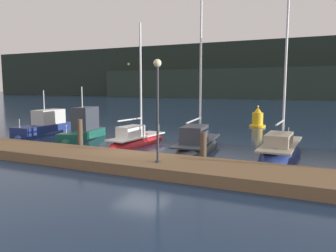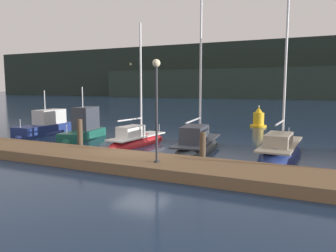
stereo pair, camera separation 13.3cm
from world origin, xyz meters
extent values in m
plane|color=#192D4C|center=(0.00, 0.00, 0.00)|extent=(400.00, 400.00, 0.00)
cube|color=brown|center=(0.00, -2.18, 0.23)|extent=(26.99, 2.80, 0.45)
cylinder|color=#4C3D2D|center=(-3.48, -0.53, 0.90)|extent=(0.28, 0.28, 1.80)
cylinder|color=#4C3D2D|center=(3.48, -0.53, 0.75)|extent=(0.28, 0.28, 1.51)
ellipsoid|color=navy|center=(-10.45, 3.77, 0.00)|extent=(1.89, 5.32, 1.18)
cube|color=navy|center=(-10.45, 3.77, 0.36)|extent=(1.74, 4.78, 0.73)
cube|color=silver|center=(-10.46, 4.29, 1.27)|extent=(1.26, 2.35, 1.08)
cube|color=black|center=(-10.48, 5.35, 1.43)|extent=(1.08, 0.25, 0.49)
cylinder|color=silver|center=(-10.45, 3.87, 2.53)|extent=(0.07, 0.07, 1.45)
cylinder|color=silver|center=(-10.41, 1.55, 1.03)|extent=(0.04, 0.04, 0.60)
ellipsoid|color=#195647|center=(-6.43, 3.23, 0.00)|extent=(2.30, 4.77, 1.34)
cube|color=#195647|center=(-6.43, 3.23, 0.28)|extent=(2.10, 4.29, 0.57)
cube|color=#333842|center=(-6.50, 3.68, 1.35)|extent=(1.38, 2.16, 1.57)
cube|color=black|center=(-6.66, 4.58, 1.59)|extent=(0.97, 0.45, 0.69)
cylinder|color=silver|center=(-6.44, 3.32, 2.83)|extent=(0.07, 0.07, 1.39)
cylinder|color=silver|center=(-6.11, 1.34, 0.87)|extent=(0.04, 0.04, 0.60)
ellipsoid|color=red|center=(-1.93, 2.88, 0.00)|extent=(2.08, 5.53, 1.20)
cube|color=silver|center=(-1.93, 2.88, 0.50)|extent=(1.75, 4.65, 0.08)
cube|color=silver|center=(-2.00, 2.23, 0.88)|extent=(1.09, 1.82, 0.67)
cylinder|color=silver|center=(-1.88, 3.31, 3.92)|extent=(0.12, 0.12, 6.84)
cylinder|color=silver|center=(-2.00, 2.18, 1.60)|extent=(0.33, 2.26, 0.09)
cylinder|color=silver|center=(-1.66, 5.35, 0.75)|extent=(0.04, 0.04, 0.50)
ellipsoid|color=#2D3338|center=(2.03, 2.81, 0.00)|extent=(2.58, 6.61, 1.30)
cube|color=#333842|center=(2.03, 2.81, 0.53)|extent=(2.16, 5.55, 0.08)
cube|color=#333842|center=(2.11, 2.04, 1.01)|extent=(1.35, 2.17, 0.88)
cylinder|color=silver|center=(1.98, 3.32, 4.38)|extent=(0.12, 0.12, 7.70)
cylinder|color=silver|center=(2.13, 1.86, 1.76)|extent=(0.40, 2.93, 0.09)
cylinder|color=silver|center=(1.71, 5.75, 0.78)|extent=(0.04, 0.04, 0.50)
ellipsoid|color=navy|center=(6.46, 2.95, 0.00)|extent=(2.07, 6.60, 1.70)
cube|color=#A39984|center=(6.46, 2.95, 0.65)|extent=(1.74, 5.55, 0.08)
cube|color=#A39984|center=(6.43, 2.17, 0.98)|extent=(1.17, 2.13, 0.59)
cylinder|color=silver|center=(6.48, 3.47, 5.25)|extent=(0.12, 0.12, 9.20)
cylinder|color=silver|center=(6.44, 2.28, 1.79)|extent=(0.18, 2.39, 0.09)
cylinder|color=silver|center=(6.57, 5.96, 0.90)|extent=(0.04, 0.04, 0.50)
cylinder|color=gold|center=(3.27, 15.04, 0.08)|extent=(1.42, 1.42, 0.16)
cylinder|color=gold|center=(3.27, 15.04, 0.71)|extent=(0.95, 0.95, 1.10)
cone|color=gold|center=(3.27, 15.04, 1.51)|extent=(0.66, 0.66, 0.50)
sphere|color=#F9EAB7|center=(3.27, 15.04, 1.81)|extent=(0.16, 0.16, 0.16)
cylinder|color=#2D2D33|center=(2.21, -2.58, 0.48)|extent=(0.24, 0.24, 0.06)
cylinder|color=#2D2D33|center=(2.21, -2.58, 2.42)|extent=(0.10, 0.10, 3.81)
sphere|color=#F9EAB7|center=(2.21, -2.58, 4.46)|extent=(0.32, 0.32, 0.32)
cube|color=#1E2823|center=(0.00, 95.94, 8.74)|extent=(240.00, 16.00, 17.49)
cube|color=#F4DB8C|center=(-54.54, 87.89, 11.57)|extent=(0.80, 0.10, 0.80)
cube|color=#F4DB8C|center=(-51.60, 87.89, 6.21)|extent=(0.80, 0.10, 0.80)
cube|color=#F4DB8C|center=(-38.83, 87.89, 3.07)|extent=(0.80, 0.10, 0.80)
cube|color=#F4DB8C|center=(-39.91, 87.89, 2.63)|extent=(0.80, 0.10, 0.80)
cube|color=#F4DB8C|center=(-16.10, 87.89, 5.84)|extent=(0.80, 0.10, 0.80)
camera|label=1|loc=(8.10, -14.36, 3.54)|focal=35.00mm
camera|label=2|loc=(8.22, -14.31, 3.54)|focal=35.00mm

